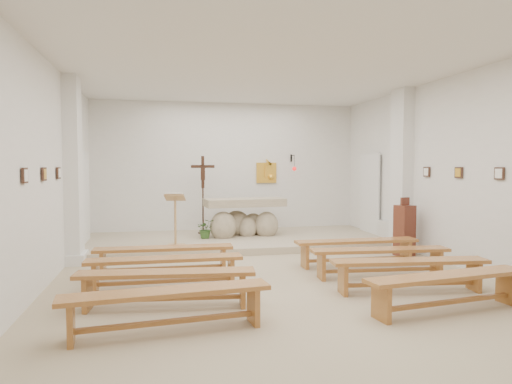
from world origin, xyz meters
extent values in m
cube|color=tan|center=(0.00, 0.00, 0.00)|extent=(7.00, 10.00, 0.00)
cube|color=white|center=(-3.49, 0.00, 1.75)|extent=(0.02, 10.00, 3.50)
cube|color=white|center=(3.49, 0.00, 1.75)|extent=(0.02, 10.00, 3.50)
cube|color=white|center=(0.00, 4.99, 1.75)|extent=(7.00, 0.02, 3.50)
cube|color=silver|center=(0.00, 0.00, 3.49)|extent=(7.00, 10.00, 0.02)
cube|color=tan|center=(0.00, 3.50, 0.07)|extent=(6.98, 3.00, 0.15)
cube|color=white|center=(-3.37, 2.00, 1.75)|extent=(0.26, 0.55, 3.50)
cube|color=white|center=(3.37, 2.00, 1.75)|extent=(0.26, 0.55, 3.50)
cube|color=yellow|center=(1.05, 4.96, 1.65)|extent=(0.55, 0.04, 0.55)
cube|color=black|center=(1.75, 4.97, 2.05)|extent=(0.04, 0.02, 0.20)
cylinder|color=black|center=(1.75, 4.82, 2.12)|extent=(0.02, 0.30, 0.02)
cylinder|color=black|center=(1.75, 4.67, 1.95)|extent=(0.01, 0.01, 0.34)
sphere|color=red|center=(1.75, 4.67, 1.76)|extent=(0.11, 0.11, 0.11)
cube|color=#3C241A|center=(-3.47, -0.80, 1.72)|extent=(0.03, 0.20, 0.20)
cube|color=#3C241A|center=(-3.47, 0.20, 1.72)|extent=(0.03, 0.20, 0.20)
cube|color=#3C241A|center=(-3.47, 1.20, 1.72)|extent=(0.03, 0.20, 0.20)
cube|color=#3C241A|center=(3.47, -0.80, 1.72)|extent=(0.03, 0.20, 0.20)
cube|color=#3C241A|center=(3.47, 0.20, 1.72)|extent=(0.03, 0.20, 0.20)
cube|color=#3C241A|center=(3.47, 1.20, 1.72)|extent=(0.03, 0.20, 0.20)
cube|color=silver|center=(-3.43, 2.70, 0.27)|extent=(0.10, 0.85, 0.52)
cube|color=silver|center=(3.43, 2.70, 0.27)|extent=(0.10, 0.85, 0.52)
ellipsoid|color=#BFAF91|center=(-0.34, 3.53, 0.41)|extent=(0.62, 0.53, 0.70)
ellipsoid|color=#BFAF91|center=(0.74, 3.66, 0.40)|extent=(0.58, 0.49, 0.66)
ellipsoid|color=#BFAF91|center=(0.05, 3.91, 0.43)|extent=(0.66, 0.56, 0.62)
ellipsoid|color=#BFAF91|center=(0.46, 3.91, 0.38)|extent=(0.54, 0.46, 0.58)
ellipsoid|color=#BFAF91|center=(0.27, 3.69, 0.34)|extent=(0.45, 0.39, 0.54)
cube|color=#BFAF91|center=(0.22, 3.74, 0.96)|extent=(1.97, 0.91, 0.19)
cube|color=tan|center=(-1.48, 2.57, 0.17)|extent=(0.41, 0.41, 0.04)
cylinder|color=tan|center=(-1.48, 2.57, 0.64)|extent=(0.05, 0.05, 0.98)
cube|color=tan|center=(-1.48, 2.55, 1.18)|extent=(0.46, 0.37, 0.16)
cube|color=white|center=(-1.49, 2.51, 1.23)|extent=(0.39, 0.31, 0.13)
cylinder|color=#321A10|center=(-0.73, 4.30, 0.17)|extent=(0.25, 0.25, 0.03)
cylinder|color=#321A10|center=(-0.73, 4.30, 0.73)|extent=(0.04, 0.04, 1.16)
cube|color=#321A10|center=(-0.73, 4.30, 1.68)|extent=(0.08, 0.05, 0.79)
cube|color=#321A10|center=(-0.73, 4.30, 1.82)|extent=(0.58, 0.07, 0.07)
cube|color=#321A10|center=(-0.74, 4.27, 1.65)|extent=(0.11, 0.05, 0.34)
imported|color=#305823|center=(-0.75, 3.50, 0.38)|extent=(0.43, 0.38, 0.45)
cube|color=#5F2C1B|center=(3.10, 1.37, 0.52)|extent=(0.39, 0.39, 1.04)
cube|color=#5F2C1B|center=(3.10, 1.37, 1.11)|extent=(0.21, 0.10, 0.17)
cube|color=#A96F31|center=(-1.74, 0.68, 0.46)|extent=(2.30, 0.43, 0.05)
cube|color=#A96F31|center=(-2.72, 0.71, 0.22)|extent=(0.07, 0.33, 0.44)
cube|color=#A96F31|center=(-0.75, 0.65, 0.22)|extent=(0.07, 0.33, 0.44)
cube|color=#A96F31|center=(-1.74, 0.68, 0.12)|extent=(1.93, 0.12, 0.05)
cube|color=#A96F31|center=(1.74, 0.68, 0.46)|extent=(2.30, 0.41, 0.05)
cube|color=#A96F31|center=(0.75, 0.70, 0.22)|extent=(0.07, 0.33, 0.44)
cube|color=#A96F31|center=(2.72, 0.66, 0.22)|extent=(0.07, 0.33, 0.44)
cube|color=#A96F31|center=(1.74, 0.68, 0.12)|extent=(1.93, 0.10, 0.05)
cube|color=#A96F31|center=(-1.74, -0.22, 0.46)|extent=(2.30, 0.39, 0.05)
cube|color=#A96F31|center=(-2.73, -0.21, 0.22)|extent=(0.07, 0.33, 0.44)
cube|color=#A96F31|center=(-0.75, -0.23, 0.22)|extent=(0.07, 0.33, 0.44)
cube|color=#A96F31|center=(-1.74, -0.22, 0.12)|extent=(1.93, 0.08, 0.05)
cube|color=#A96F31|center=(1.74, -0.22, 0.46)|extent=(2.31, 0.57, 0.05)
cube|color=#A96F31|center=(0.75, -0.13, 0.22)|extent=(0.09, 0.34, 0.44)
cube|color=#A96F31|center=(2.72, -0.31, 0.22)|extent=(0.09, 0.34, 0.44)
cube|color=#A96F31|center=(1.74, -0.22, 0.12)|extent=(1.92, 0.23, 0.05)
cube|color=#A96F31|center=(-1.74, -1.13, 0.46)|extent=(2.32, 0.62, 0.05)
cube|color=#A96F31|center=(-2.72, -1.02, 0.22)|extent=(0.10, 0.34, 0.44)
cube|color=#A96F31|center=(-0.75, -1.24, 0.22)|extent=(0.10, 0.34, 0.44)
cube|color=#A96F31|center=(-1.74, -1.13, 0.12)|extent=(1.92, 0.28, 0.05)
cube|color=#A96F31|center=(1.74, -1.13, 0.46)|extent=(2.32, 0.63, 0.05)
cube|color=#A96F31|center=(0.75, -1.01, 0.22)|extent=(0.10, 0.34, 0.44)
cube|color=#A96F31|center=(2.72, -1.24, 0.22)|extent=(0.10, 0.34, 0.44)
cube|color=#A96F31|center=(1.74, -1.13, 0.12)|extent=(1.92, 0.29, 0.05)
cube|color=#A96F31|center=(-1.74, -2.03, 0.46)|extent=(2.32, 0.59, 0.05)
cube|color=#A96F31|center=(-2.72, -2.13, 0.22)|extent=(0.10, 0.34, 0.44)
cube|color=#A96F31|center=(-0.75, -1.93, 0.22)|extent=(0.10, 0.34, 0.44)
cube|color=#A96F31|center=(-1.74, -2.03, 0.12)|extent=(1.92, 0.26, 0.05)
cube|color=#A96F31|center=(1.74, -2.03, 0.46)|extent=(2.32, 0.66, 0.05)
cube|color=#A96F31|center=(0.75, -2.16, 0.22)|extent=(0.11, 0.34, 0.44)
cube|color=#A96F31|center=(2.72, -1.90, 0.22)|extent=(0.11, 0.34, 0.44)
cube|color=#A96F31|center=(1.74, -2.03, 0.12)|extent=(1.92, 0.31, 0.05)
camera|label=1|loc=(-1.82, -7.05, 1.85)|focal=32.00mm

